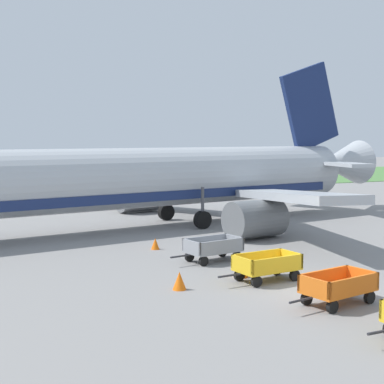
% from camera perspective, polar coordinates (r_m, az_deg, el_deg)
% --- Properties ---
extents(ground_plane, '(220.00, 220.00, 0.00)m').
position_cam_1_polar(ground_plane, '(21.75, 11.97, -9.67)').
color(ground_plane, gray).
extents(grass_strip, '(220.00, 28.00, 0.06)m').
position_cam_1_polar(grass_strip, '(71.81, -13.83, 0.87)').
color(grass_strip, '#518442').
rests_on(grass_strip, ground).
extents(airplane, '(37.56, 30.31, 11.34)m').
position_cam_1_polar(airplane, '(36.02, -2.84, 1.37)').
color(airplane, '#B2B7BC').
rests_on(airplane, ground).
extents(baggage_cart_third_in_row, '(3.63, 1.86, 1.07)m').
position_cam_1_polar(baggage_cart_third_in_row, '(20.10, 14.46, -9.21)').
color(baggage_cart_third_in_row, orange).
rests_on(baggage_cart_third_in_row, ground).
extents(baggage_cart_fourth_in_row, '(3.61, 1.68, 1.07)m').
position_cam_1_polar(baggage_cart_fourth_in_row, '(22.73, 7.52, -7.37)').
color(baggage_cart_fourth_in_row, gold).
rests_on(baggage_cart_fourth_in_row, ground).
extents(baggage_cart_far_end, '(3.62, 1.82, 1.07)m').
position_cam_1_polar(baggage_cart_far_end, '(26.07, 2.13, -5.66)').
color(baggage_cart_far_end, gray).
rests_on(baggage_cart_far_end, ground).
extents(traffic_cone_near_plane, '(0.43, 0.43, 0.57)m').
position_cam_1_polar(traffic_cone_near_plane, '(28.88, -3.71, -5.21)').
color(traffic_cone_near_plane, orange).
rests_on(traffic_cone_near_plane, ground).
extents(traffic_cone_mid_apron, '(0.52, 0.52, 0.68)m').
position_cam_1_polar(traffic_cone_mid_apron, '(21.35, -1.27, -8.89)').
color(traffic_cone_mid_apron, orange).
rests_on(traffic_cone_mid_apron, ground).
extents(traffic_cone_by_carts, '(0.49, 0.49, 0.64)m').
position_cam_1_polar(traffic_cone_by_carts, '(23.26, 5.07, -7.76)').
color(traffic_cone_by_carts, orange).
rests_on(traffic_cone_by_carts, ground).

